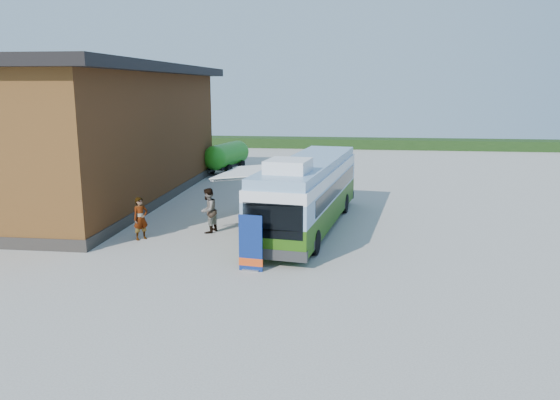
# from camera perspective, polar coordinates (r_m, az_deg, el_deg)

# --- Properties ---
(ground) EXTENTS (100.00, 100.00, 0.00)m
(ground) POSITION_cam_1_polar(r_m,az_deg,el_deg) (20.45, -3.00, -6.17)
(ground) COLOR #BCB7AD
(ground) RESTS_ON ground
(barn) EXTENTS (9.60, 21.20, 7.50)m
(barn) POSITION_cam_1_polar(r_m,az_deg,el_deg) (32.43, -18.50, 6.40)
(barn) COLOR brown
(barn) RESTS_ON ground
(hedge) EXTENTS (40.00, 3.00, 1.00)m
(hedge) POSITION_cam_1_polar(r_m,az_deg,el_deg) (57.61, 11.72, 5.78)
(hedge) COLOR #264419
(hedge) RESTS_ON ground
(bus) EXTENTS (4.15, 11.94, 3.60)m
(bus) POSITION_cam_1_polar(r_m,az_deg,el_deg) (24.41, 3.01, 0.96)
(bus) COLOR #326510
(bus) RESTS_ON ground
(awning) EXTENTS (2.99, 4.24, 0.50)m
(awning) POSITION_cam_1_polar(r_m,az_deg,el_deg) (24.69, -2.78, 3.22)
(awning) COLOR white
(awning) RESTS_ON ground
(banner) EXTENTS (0.87, 0.26, 2.00)m
(banner) POSITION_cam_1_polar(r_m,az_deg,el_deg) (18.92, -3.09, -5.07)
(banner) COLOR navy
(banner) RESTS_ON ground
(picnic_table) EXTENTS (1.64, 1.57, 0.74)m
(picnic_table) POSITION_cam_1_polar(r_m,az_deg,el_deg) (22.16, 1.30, -3.25)
(picnic_table) COLOR tan
(picnic_table) RESTS_ON ground
(person_a) EXTENTS (0.75, 0.78, 1.80)m
(person_a) POSITION_cam_1_polar(r_m,az_deg,el_deg) (23.46, -14.36, -1.89)
(person_a) COLOR #999999
(person_a) RESTS_ON ground
(person_b) EXTENTS (0.97, 1.12, 1.98)m
(person_b) POSITION_cam_1_polar(r_m,az_deg,el_deg) (24.01, -7.52, -1.09)
(person_b) COLOR #999999
(person_b) RESTS_ON ground
(slurry_tanker) EXTENTS (2.59, 5.82, 2.19)m
(slurry_tanker) POSITION_cam_1_polar(r_m,az_deg,el_deg) (40.79, -5.58, 4.64)
(slurry_tanker) COLOR #26981B
(slurry_tanker) RESTS_ON ground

